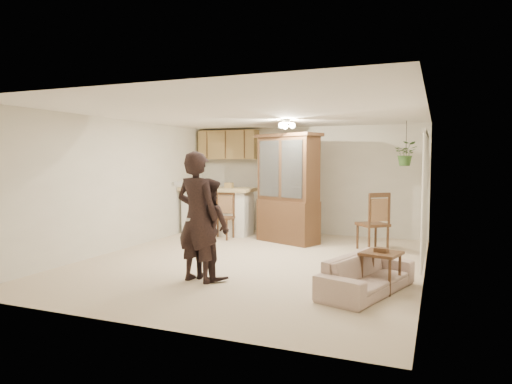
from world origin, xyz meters
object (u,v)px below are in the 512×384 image
at_px(sofa, 367,265).
at_px(chair_bar, 222,225).
at_px(china_hutch, 288,189).
at_px(chair_hutch_left, 273,220).
at_px(chair_hutch_right, 372,234).
at_px(side_table, 381,271).
at_px(child, 209,232).
at_px(adult, 197,219).

distance_m(sofa, chair_bar, 4.65).
height_order(china_hutch, chair_hutch_left, china_hutch).
bearing_deg(chair_hutch_right, side_table, 59.40).
distance_m(child, chair_hutch_right, 3.62).
relative_size(child, chair_hutch_left, 1.19).
bearing_deg(child, adult, 91.89).
relative_size(side_table, chair_hutch_left, 0.51).
distance_m(child, chair_bar, 3.40).
bearing_deg(sofa, child, 111.26).
bearing_deg(china_hutch, adult, -71.11).
relative_size(adult, chair_bar, 1.74).
distance_m(chair_bar, chair_hutch_left, 1.30).
bearing_deg(chair_bar, sofa, -42.90).
height_order(china_hutch, side_table, china_hutch).
height_order(sofa, side_table, sofa).
bearing_deg(chair_bar, chair_hutch_right, -4.11).
xyz_separation_m(child, chair_hutch_left, (-0.48, 4.11, -0.36)).
bearing_deg(sofa, china_hutch, 52.07).
bearing_deg(side_table, chair_bar, 142.73).
relative_size(child, chair_hutch_right, 1.21).
xyz_separation_m(chair_hutch_left, chair_hutch_right, (2.41, -1.07, -0.00)).
xyz_separation_m(adult, china_hutch, (0.24, 3.43, 0.22)).
height_order(sofa, chair_bar, chair_bar).
bearing_deg(chair_hutch_left, side_table, -5.60).
bearing_deg(side_table, child, -173.29).
bearing_deg(china_hutch, sofa, -33.28).
height_order(chair_bar, chair_hutch_left, chair_hutch_left).
bearing_deg(chair_bar, child, -70.01).
height_order(sofa, china_hutch, china_hutch).
bearing_deg(chair_hutch_left, sofa, -8.25).
bearing_deg(china_hutch, chair_bar, -152.71).
xyz_separation_m(adult, child, (0.07, 0.21, -0.22)).
bearing_deg(chair_hutch_left, adult, -37.25).
height_order(sofa, chair_hutch_left, chair_hutch_left).
bearing_deg(child, chair_hutch_left, -61.96).
xyz_separation_m(sofa, chair_hutch_left, (-2.73, 3.99, -0.05)).
relative_size(child, chair_bar, 1.30).
bearing_deg(chair_bar, china_hutch, 1.57).
bearing_deg(adult, china_hutch, -85.31).
relative_size(sofa, china_hutch, 0.83).
distance_m(side_table, chair_bar, 4.67).
xyz_separation_m(sofa, chair_hutch_right, (-0.32, 2.92, -0.05)).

